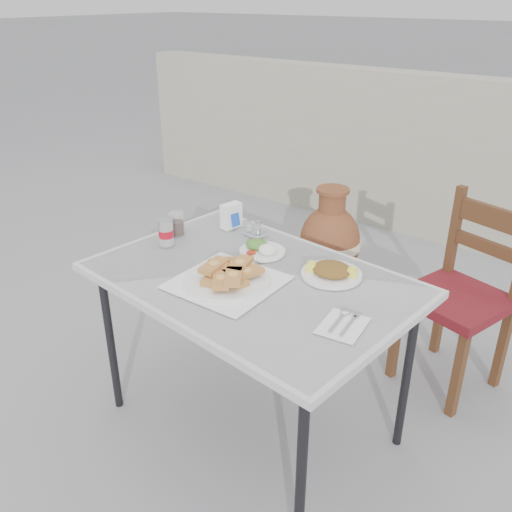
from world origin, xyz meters
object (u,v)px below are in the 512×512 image
Objects in this scene: cafe_table at (251,287)px; terracotta_urn at (330,243)px; cola_glass at (177,225)px; soda_can at (166,232)px; salad_rice_plate at (262,249)px; condiment_caddy at (255,230)px; chair at (462,294)px; salad_chopped_plate at (332,271)px; pide_plate at (227,274)px; napkin_holder at (231,216)px.

cafe_table reaches higher than terracotta_urn.
soda_can is at bearing -67.42° from cola_glass.
salad_rice_plate is 1.96× the size of cola_glass.
condiment_caddy is (-0.22, 0.32, 0.07)m from cafe_table.
soda_can is 1.36m from terracotta_urn.
terracotta_urn is at bearing 171.57° from chair.
condiment_caddy is 1.06m from terracotta_urn.
pide_plate is at bearing -135.58° from salad_chopped_plate.
pide_plate is (-0.04, -0.10, 0.09)m from cafe_table.
salad_rice_plate is 0.29× the size of terracotta_urn.
salad_chopped_plate is at bearing 13.95° from soda_can.
condiment_caddy reaches higher than cafe_table.
pide_plate is 0.44m from soda_can.
chair is at bearing 32.91° from condiment_caddy.
terracotta_urn is (0.10, 1.26, -0.49)m from soda_can.
napkin_holder is (-0.36, 0.32, 0.11)m from cafe_table.
cafe_table is 13.14× the size of cola_glass.
soda_can is 1.06× the size of condiment_caddy.
chair reaches higher than condiment_caddy.
pide_plate is at bearing -80.08° from salad_rice_plate.
cafe_table is 11.29× the size of soda_can.
soda_can reaches higher than salad_rice_plate.
cola_glass reaches higher than pide_plate.
salad_rice_plate is at bearing 99.92° from pide_plate.
salad_chopped_plate reaches higher than salad_rice_plate.
soda_can is 0.13× the size of chair.
chair is (0.62, 0.93, -0.30)m from pide_plate.
soda_can is 0.17× the size of terracotta_urn.
pide_plate is at bearing -111.63° from cafe_table.
chair reaches higher than salad_rice_plate.
pide_plate is 0.52m from cola_glass.
salad_chopped_plate is at bearing 44.42° from pide_plate.
napkin_holder reaches higher than terracotta_urn.
soda_can reaches higher than salad_chopped_plate.
cola_glass reaches higher than terracotta_urn.
napkin_holder reaches higher than cola_glass.
cola_glass is 0.15× the size of terracotta_urn.
chair is (1.04, 0.83, -0.32)m from soda_can.
salad_chopped_plate is 0.76m from cola_glass.
chair is (0.80, 0.52, -0.29)m from condiment_caddy.
pide_plate reaches higher than condiment_caddy.
salad_rice_plate is 0.43m from cola_glass.
terracotta_urn is at bearing 103.14° from pide_plate.
salad_chopped_plate is 0.73m from soda_can.
cola_glass is at bearing -175.13° from salad_chopped_plate.
napkin_holder is 0.14m from condiment_caddy.
napkin_holder is (0.15, 0.20, 0.01)m from cola_glass.
cola_glass is at bearing -130.10° from chair.
cola_glass is 1.25m from terracotta_urn.
cafe_table is 3.45× the size of pide_plate.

